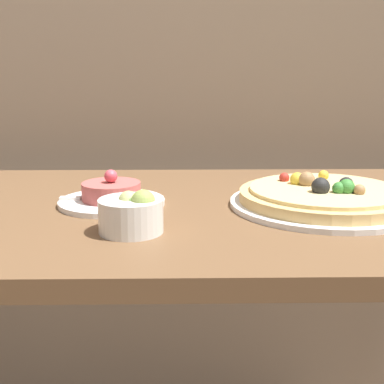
% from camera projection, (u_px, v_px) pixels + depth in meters
% --- Properties ---
extents(dining_table, '(1.36, 0.72, 0.78)m').
position_uv_depth(dining_table, '(179.00, 260.00, 1.05)').
color(dining_table, brown).
rests_on(dining_table, ground_plane).
extents(pizza_plate, '(0.36, 0.36, 0.06)m').
position_uv_depth(pizza_plate, '(325.00, 197.00, 1.01)').
color(pizza_plate, white).
rests_on(pizza_plate, dining_table).
extents(tartare_plate, '(0.20, 0.20, 0.07)m').
position_uv_depth(tartare_plate, '(112.00, 196.00, 1.02)').
color(tartare_plate, white).
rests_on(tartare_plate, dining_table).
extents(small_bowl, '(0.10, 0.10, 0.07)m').
position_uv_depth(small_bowl, '(132.00, 214.00, 0.85)').
color(small_bowl, white).
rests_on(small_bowl, dining_table).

